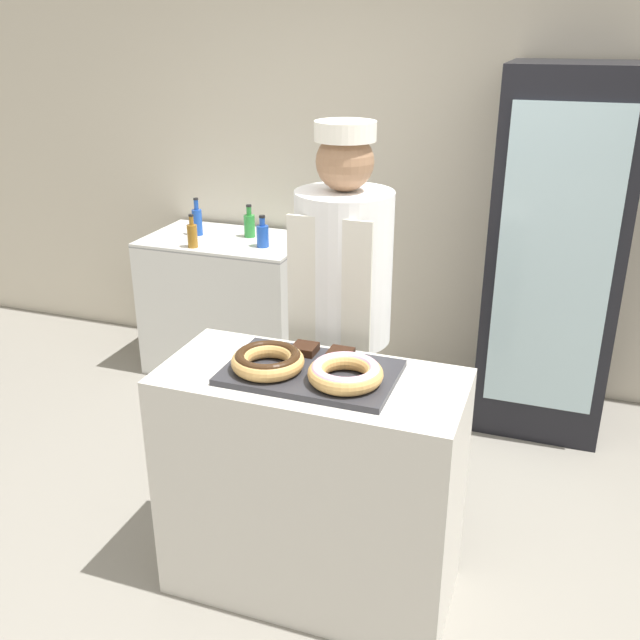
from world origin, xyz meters
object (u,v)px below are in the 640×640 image
at_px(baker_person, 342,323).
at_px(bottle_blue, 197,221).
at_px(donut_light_glaze, 345,372).
at_px(donut_chocolate_glaze, 268,360).
at_px(bottle_green, 249,225).
at_px(bottle_amber, 192,235).
at_px(bottle_blue_b, 263,235).
at_px(brownie_back_right, 340,354).
at_px(chest_freezer, 229,303).
at_px(beverage_fridge, 556,255).
at_px(serving_tray, 311,373).
at_px(brownie_back_left, 305,349).

height_order(baker_person, bottle_blue, baker_person).
bearing_deg(donut_light_glaze, donut_chocolate_glaze, 180.00).
bearing_deg(bottle_green, bottle_amber, -124.95).
height_order(bottle_blue_b, bottle_green, bottle_green).
relative_size(brownie_back_right, bottle_green, 0.44).
xyz_separation_m(bottle_blue, bottle_green, (0.33, 0.07, -0.01)).
bearing_deg(donut_chocolate_glaze, donut_light_glaze, 0.00).
bearing_deg(donut_chocolate_glaze, brownie_back_right, 38.99).
bearing_deg(chest_freezer, donut_chocolate_glaze, -59.07).
height_order(beverage_fridge, bottle_green, beverage_fridge).
distance_m(serving_tray, chest_freezer, 2.20).
relative_size(bottle_blue, bottle_blue_b, 1.23).
distance_m(donut_light_glaze, baker_person, 0.64).
xyz_separation_m(serving_tray, baker_person, (-0.06, 0.55, -0.03)).
height_order(brownie_back_left, chest_freezer, brownie_back_left).
bearing_deg(bottle_amber, brownie_back_left, -47.72).
bearing_deg(bottle_blue, brownie_back_right, -47.42).
bearing_deg(donut_light_glaze, bottle_green, 123.42).
height_order(donut_chocolate_glaze, bottle_blue, bottle_blue).
height_order(donut_chocolate_glaze, bottle_blue_b, bottle_blue_b).
distance_m(beverage_fridge, bottle_blue, 2.20).
bearing_deg(donut_chocolate_glaze, brownie_back_left, 66.82).
bearing_deg(bottle_green, brownie_back_left, -59.04).
bearing_deg(bottle_blue, beverage_fridge, -0.44).
xyz_separation_m(chest_freezer, bottle_green, (0.13, 0.08, 0.52)).
distance_m(brownie_back_left, baker_person, 0.43).
xyz_separation_m(serving_tray, bottle_amber, (-1.32, 1.50, -0.00)).
distance_m(brownie_back_left, bottle_amber, 1.86).
bearing_deg(bottle_blue, donut_chocolate_glaze, -54.73).
relative_size(chest_freezer, bottle_blue_b, 5.22).
distance_m(donut_chocolate_glaze, chest_freezer, 2.17).
xyz_separation_m(donut_light_glaze, bottle_blue_b, (-1.07, 1.70, -0.06)).
xyz_separation_m(serving_tray, bottle_blue, (-1.42, 1.76, 0.01)).
height_order(beverage_fridge, bottle_amber, beverage_fridge).
relative_size(donut_chocolate_glaze, baker_person, 0.15).
height_order(bottle_blue, bottle_green, bottle_blue).
bearing_deg(bottle_blue_b, brownie_back_right, -56.90).
bearing_deg(brownie_back_left, bottle_green, 120.96).
bearing_deg(bottle_blue_b, baker_person, -51.86).
xyz_separation_m(baker_person, bottle_amber, (-1.26, 0.95, 0.03)).
bearing_deg(serving_tray, bottle_amber, 131.33).
height_order(chest_freezer, bottle_blue_b, bottle_blue_b).
xyz_separation_m(beverage_fridge, bottle_blue, (-2.20, 0.02, -0.00)).
height_order(brownie_back_left, bottle_amber, bottle_amber).
xyz_separation_m(donut_chocolate_glaze, bottle_blue_b, (-0.78, 1.70, -0.06)).
xyz_separation_m(bottle_blue_b, bottle_green, (-0.17, 0.17, 0.01)).
xyz_separation_m(serving_tray, bottle_blue_b, (-0.92, 1.65, -0.01)).
relative_size(baker_person, bottle_blue_b, 9.23).
bearing_deg(beverage_fridge, bottle_amber, -173.49).
bearing_deg(chest_freezer, bottle_blue_b, -17.04).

